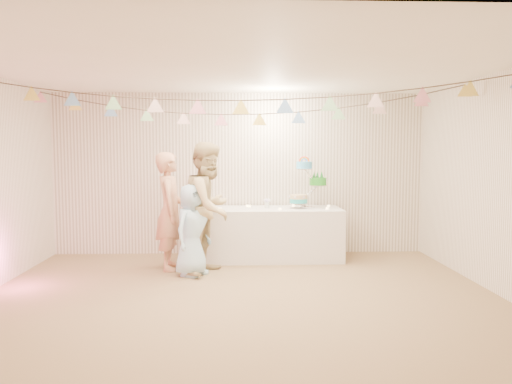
{
  "coord_description": "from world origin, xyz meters",
  "views": [
    {
      "loc": [
        -0.05,
        -5.59,
        1.7
      ],
      "look_at": [
        0.2,
        0.8,
        1.15
      ],
      "focal_mm": 35.0,
      "sensor_mm": 36.0,
      "label": 1
    }
  ],
  "objects_px": {
    "table": "(272,234)",
    "person_adult_b": "(209,208)",
    "person_adult_a": "(170,211)",
    "person_child": "(192,230)",
    "cake_stand": "(308,187)"
  },
  "relations": [
    {
      "from": "table",
      "to": "person_adult_b",
      "type": "height_order",
      "value": "person_adult_b"
    },
    {
      "from": "person_adult_a",
      "to": "person_child",
      "type": "relative_size",
      "value": 1.34
    },
    {
      "from": "table",
      "to": "cake_stand",
      "type": "distance_m",
      "value": 0.91
    },
    {
      "from": "cake_stand",
      "to": "person_child",
      "type": "relative_size",
      "value": 0.6
    },
    {
      "from": "person_adult_a",
      "to": "person_child",
      "type": "bearing_deg",
      "value": -140.25
    },
    {
      "from": "cake_stand",
      "to": "person_adult_b",
      "type": "distance_m",
      "value": 1.73
    },
    {
      "from": "cake_stand",
      "to": "person_adult_a",
      "type": "height_order",
      "value": "person_adult_a"
    },
    {
      "from": "table",
      "to": "person_child",
      "type": "relative_size",
      "value": 1.7
    },
    {
      "from": "cake_stand",
      "to": "person_adult_b",
      "type": "height_order",
      "value": "person_adult_b"
    },
    {
      "from": "table",
      "to": "cake_stand",
      "type": "bearing_deg",
      "value": 5.19
    },
    {
      "from": "cake_stand",
      "to": "person_child",
      "type": "height_order",
      "value": "cake_stand"
    },
    {
      "from": "table",
      "to": "person_adult_b",
      "type": "relative_size",
      "value": 1.18
    },
    {
      "from": "person_adult_a",
      "to": "person_child",
      "type": "xyz_separation_m",
      "value": [
        0.34,
        -0.36,
        -0.21
      ]
    },
    {
      "from": "cake_stand",
      "to": "person_adult_b",
      "type": "xyz_separation_m",
      "value": [
        -1.48,
        -0.86,
        -0.22
      ]
    },
    {
      "from": "person_adult_b",
      "to": "table",
      "type": "bearing_deg",
      "value": -23.69
    }
  ]
}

